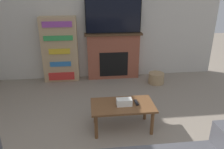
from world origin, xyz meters
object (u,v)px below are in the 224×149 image
(fireplace, at_px, (113,56))
(tv, at_px, (113,16))
(storage_basket, at_px, (156,78))
(coffee_table, at_px, (123,108))
(bookshelf, at_px, (60,50))

(fireplace, xyz_separation_m, tv, (-0.00, -0.02, 0.89))
(tv, distance_m, storage_basket, 1.65)
(fireplace, bearing_deg, tv, -90.00)
(fireplace, distance_m, coffee_table, 2.05)
(fireplace, bearing_deg, coffee_table, -93.12)
(tv, distance_m, coffee_table, 2.29)
(coffee_table, bearing_deg, fireplace, 86.88)
(fireplace, xyz_separation_m, bookshelf, (-1.18, -0.02, 0.18))
(bookshelf, bearing_deg, storage_basket, -11.73)
(fireplace, xyz_separation_m, storage_basket, (0.91, -0.46, -0.41))
(fireplace, distance_m, bookshelf, 1.20)
(coffee_table, distance_m, storage_basket, 1.89)
(fireplace, height_order, coffee_table, fireplace)
(coffee_table, bearing_deg, storage_basket, 57.17)
(storage_basket, bearing_deg, bookshelf, 168.27)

